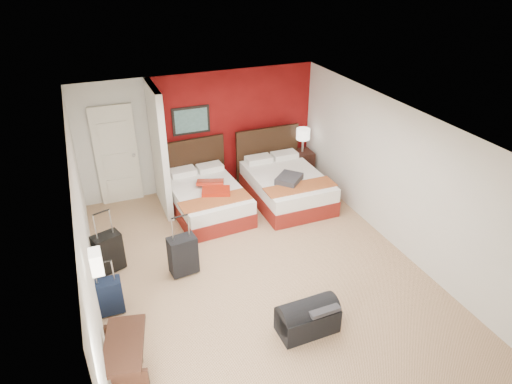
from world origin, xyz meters
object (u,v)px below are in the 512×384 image
suitcase_charcoal (183,256)px  red_suitcase_open (213,187)px  bed_right (287,188)px  suitcase_black (109,254)px  table_lamp (303,140)px  duffel_bag (307,319)px  bed_left (207,200)px  nightstand (302,164)px  desk (128,365)px  suitcase_navy (109,298)px

suitcase_charcoal → red_suitcase_open: bearing=51.1°
bed_right → suitcase_black: bearing=-164.2°
bed_right → table_lamp: (0.78, 0.87, 0.60)m
bed_right → duffel_bag: 3.65m
table_lamp → duffel_bag: (-2.07, -4.29, -0.69)m
bed_left → bed_right: 1.67m
suitcase_charcoal → nightstand: bearing=29.3°
bed_left → suitcase_black: 2.31m
desk → bed_left: bearing=73.2°
nightstand → suitcase_charcoal: 4.13m
suitcase_charcoal → table_lamp: bearing=29.3°
suitcase_charcoal → desk: bearing=-127.3°
suitcase_navy → bed_left: bearing=47.4°
red_suitcase_open → desk: 4.08m
bed_right → table_lamp: 1.31m
suitcase_navy → red_suitcase_open: bearing=44.7°
bed_left → desk: desk is taller
red_suitcase_open → suitcase_black: size_ratio=1.12×
desk → duffel_bag: bearing=13.5°
bed_left → duffel_bag: bearing=-87.8°
suitcase_black → desk: size_ratio=0.74×
suitcase_charcoal → bed_left: bearing=55.2°
table_lamp → suitcase_black: (-4.44, -1.91, -0.57)m
bed_left → table_lamp: table_lamp is taller
bed_left → duffel_bag: 3.56m
nightstand → suitcase_navy: bearing=-146.6°
duffel_bag → suitcase_charcoal: bearing=123.2°
bed_left → red_suitcase_open: 0.35m
red_suitcase_open → bed_right: bearing=18.0°
suitcase_black → suitcase_navy: bearing=-114.6°
red_suitcase_open → nightstand: (2.34, 0.85, -0.29)m
nightstand → table_lamp: (0.00, 0.00, 0.58)m
bed_left → nightstand: size_ratio=2.96×
bed_left → suitcase_charcoal: 1.90m
duffel_bag → desk: size_ratio=0.93×
bed_left → suitcase_navy: (-2.10, -2.17, -0.01)m
red_suitcase_open → table_lamp: table_lamp is taller
red_suitcase_open → table_lamp: 2.51m
bed_right → suitcase_charcoal: bearing=-148.7°
nightstand → table_lamp: 0.58m
nightstand → desk: bearing=-135.2°
red_suitcase_open → desk: bearing=-102.6°
duffel_bag → desk: (-2.39, -0.04, 0.16)m
red_suitcase_open → suitcase_black: same height
table_lamp → desk: bearing=-135.9°
red_suitcase_open → duffel_bag: (0.28, -3.44, -0.40)m
bed_right → red_suitcase_open: size_ratio=2.72×
suitcase_navy → suitcase_charcoal: bearing=23.7°
desk → suitcase_navy: bearing=105.8°
red_suitcase_open → suitcase_charcoal: same height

